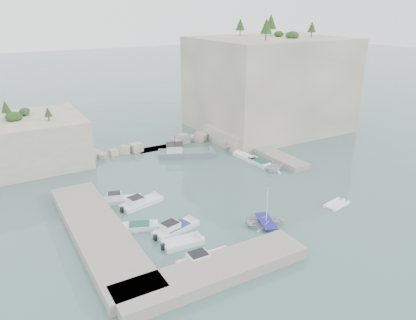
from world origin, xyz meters
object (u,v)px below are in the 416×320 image
tender_east_a (274,171)px  tender_east_c (245,158)px  motorboat_a (121,202)px  inflatable_dinghy (336,206)px  motorboat_d (176,231)px  motorboat_c (140,229)px  tender_east_d (236,150)px  rowboat (266,225)px  motorboat_e (183,244)px  motorboat_f (206,263)px  tender_east_b (260,164)px  work_boat (186,156)px  motorboat_b (142,205)px

tender_east_a → tender_east_c: (-0.54, 6.47, 0.00)m
motorboat_a → inflatable_dinghy: size_ratio=1.60×
motorboat_d → motorboat_c: bearing=129.1°
motorboat_c → tender_east_d: bearing=56.1°
motorboat_a → rowboat: (11.85, -13.19, 0.00)m
motorboat_c → rowboat: rowboat is taller
motorboat_e → tender_east_a: 22.75m
motorboat_f → tender_east_b: bearing=42.7°
motorboat_e → motorboat_f: size_ratio=0.75×
motorboat_a → work_boat: size_ratio=0.57×
tender_east_d → tender_east_b: bearing=-168.8°
tender_east_a → tender_east_b: tender_east_a is taller
rowboat → tender_east_a: (10.48, 11.81, 0.00)m
rowboat → inflatable_dinghy: rowboat is taller
motorboat_a → tender_east_b: 22.29m
motorboat_d → motorboat_f: size_ratio=0.97×
motorboat_b → rowboat: size_ratio=1.36×
inflatable_dinghy → tender_east_c: (-0.10, 18.85, 0.00)m
inflatable_dinghy → motorboat_f: bearing=174.9°
tender_east_a → work_boat: bearing=39.4°
motorboat_d → rowboat: bearing=-37.3°
motorboat_b → tender_east_c: (19.90, 7.06, 0.00)m
motorboat_d → tender_east_c: motorboat_d is taller
motorboat_b → motorboat_d: same height
motorboat_b → motorboat_c: size_ratio=1.33×
inflatable_dinghy → work_boat: bearing=95.7°
motorboat_e → tender_east_d: 29.42m
motorboat_d → inflatable_dinghy: 19.51m
inflatable_dinghy → motorboat_c: bearing=151.6°
motorboat_b → tender_east_b: size_ratio=1.17×
tender_east_c → tender_east_b: bearing=-174.4°
tender_east_a → inflatable_dinghy: bearing=-176.6°
motorboat_f → tender_east_d: (19.93, 25.01, 0.00)m
motorboat_a → motorboat_b: same height
motorboat_b → motorboat_d: (0.97, -7.47, 0.00)m
motorboat_f → work_boat: (11.48, 26.61, 0.00)m
inflatable_dinghy → motorboat_d: bearing=155.5°
inflatable_dinghy → rowboat: bearing=165.1°
motorboat_a → work_boat: work_boat is taller
motorboat_e → inflatable_dinghy: size_ratio=1.30×
motorboat_a → motorboat_c: bearing=-76.7°
motorboat_a → work_boat: 17.78m
rowboat → work_boat: (2.39, 23.83, 0.00)m
rowboat → tender_east_b: size_ratio=0.86×
tender_east_a → motorboat_f: bearing=132.2°
motorboat_b → motorboat_c: 5.59m
inflatable_dinghy → work_boat: work_boat is taller
tender_east_d → work_boat: 8.60m
inflatable_dinghy → work_boat: (-7.65, 24.39, 0.00)m
motorboat_d → motorboat_f: same height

